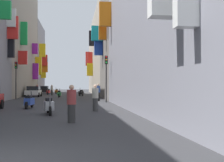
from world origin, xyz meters
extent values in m
plane|color=#2D2D30|center=(0.00, 30.00, 0.00)|extent=(140.00, 140.00, 0.00)
cube|color=red|center=(-4.48, 24.01, 7.38)|extent=(1.04, 0.38, 2.31)
cube|color=green|center=(-4.41, 20.16, 8.15)|extent=(1.18, 0.40, 1.62)
cube|color=black|center=(-4.70, 24.40, 5.98)|extent=(0.61, 0.60, 3.19)
cube|color=white|center=(-4.57, 23.77, 8.31)|extent=(0.87, 0.36, 1.83)
cube|color=gray|center=(-8.00, 36.66, 8.55)|extent=(6.00, 21.16, 17.10)
cube|color=red|center=(-4.47, 29.65, 4.88)|extent=(1.06, 0.43, 1.63)
cube|color=purple|center=(-4.55, 41.33, 3.79)|extent=(0.91, 0.47, 2.59)
cube|color=green|center=(-4.59, 31.02, 8.05)|extent=(0.81, 0.50, 2.88)
cube|color=yellow|center=(-4.45, 44.29, 4.87)|extent=(1.10, 0.43, 3.08)
cube|color=purple|center=(-4.57, 40.78, 7.38)|extent=(0.86, 0.61, 1.66)
cube|color=gray|center=(-8.00, 53.75, 6.95)|extent=(6.00, 12.49, 13.91)
cube|color=yellow|center=(-4.52, 52.98, 3.82)|extent=(0.96, 0.51, 1.66)
cube|color=orange|center=(-4.34, 52.85, 5.21)|extent=(1.32, 0.37, 2.10)
cube|color=yellow|center=(-4.43, 49.96, 8.25)|extent=(1.15, 0.60, 2.55)
cube|color=red|center=(-4.35, 52.38, 6.56)|extent=(1.29, 0.36, 2.18)
cube|color=#19B2BF|center=(-4.59, 58.22, 6.21)|extent=(0.81, 0.50, 2.96)
cube|color=orange|center=(4.46, 19.60, 7.93)|extent=(1.07, 0.44, 2.15)
cube|color=slate|center=(8.00, 26.04, 10.58)|extent=(6.00, 9.50, 21.17)
cube|color=#19B2BF|center=(4.33, 26.96, 7.54)|extent=(1.34, 0.55, 1.70)
cube|color=red|center=(4.58, 22.07, 8.26)|extent=(0.84, 0.55, 1.67)
cube|color=orange|center=(4.61, 23.48, 7.02)|extent=(0.78, 0.50, 1.56)
cube|color=blue|center=(4.51, 27.51, 6.47)|extent=(0.97, 0.57, 2.79)
cube|color=#9E9384|center=(8.00, 45.40, 6.84)|extent=(6.00, 29.21, 13.68)
cube|color=red|center=(4.53, 55.82, 7.29)|extent=(0.93, 0.44, 3.02)
cube|color=red|center=(4.52, 46.78, 6.49)|extent=(0.96, 0.64, 2.34)
cube|color=black|center=(4.46, 38.22, 8.82)|extent=(1.07, 0.44, 2.35)
cube|color=yellow|center=(4.46, 45.56, 4.37)|extent=(1.08, 0.57, 2.26)
cube|color=white|center=(-3.78, 33.65, 0.58)|extent=(1.73, 4.05, 0.56)
cube|color=black|center=(-3.78, 33.85, 1.13)|extent=(1.52, 2.27, 0.55)
cylinder|color=black|center=(-2.91, 32.31, 0.30)|extent=(0.18, 0.60, 0.60)
cylinder|color=black|center=(-4.65, 32.31, 0.30)|extent=(0.18, 0.60, 0.60)
cylinder|color=black|center=(-2.91, 34.99, 0.30)|extent=(0.18, 0.60, 0.60)
cylinder|color=black|center=(-4.65, 34.99, 0.30)|extent=(0.18, 0.60, 0.60)
cube|color=black|center=(-3.87, 47.77, 0.59)|extent=(1.70, 4.26, 0.59)
cube|color=black|center=(-3.87, 47.98, 1.15)|extent=(1.50, 2.39, 0.52)
cylinder|color=black|center=(-3.02, 46.37, 0.30)|extent=(0.18, 0.60, 0.60)
cylinder|color=black|center=(-4.72, 46.37, 0.30)|extent=(0.18, 0.60, 0.60)
cylinder|color=black|center=(-3.02, 49.18, 0.30)|extent=(0.18, 0.60, 0.60)
cylinder|color=black|center=(-4.72, 49.18, 0.30)|extent=(0.18, 0.60, 0.60)
cylinder|color=black|center=(-3.01, 13.80, 0.30)|extent=(0.18, 0.60, 0.60)
cube|color=black|center=(2.66, 35.54, 0.46)|extent=(0.77, 1.15, 0.45)
cube|color=black|center=(2.73, 35.73, 0.77)|extent=(0.49, 0.63, 0.16)
cylinder|color=#4C4C51|center=(2.49, 35.04, 0.79)|extent=(0.15, 0.28, 0.68)
cylinder|color=black|center=(2.44, 34.91, 0.24)|extent=(0.25, 0.49, 0.48)
cylinder|color=black|center=(2.89, 36.17, 0.24)|extent=(0.25, 0.49, 0.48)
cube|color=red|center=(-2.57, 42.28, 0.46)|extent=(0.57, 1.09, 0.45)
cube|color=black|center=(-2.55, 42.47, 0.77)|extent=(0.39, 0.60, 0.16)
cylinder|color=#4C4C51|center=(-2.64, 41.76, 0.79)|extent=(0.10, 0.28, 0.68)
cylinder|color=black|center=(-2.66, 41.63, 0.24)|extent=(0.16, 0.49, 0.48)
cylinder|color=black|center=(-2.49, 42.93, 0.24)|extent=(0.16, 0.49, 0.48)
cube|color=#287F3D|center=(-0.20, 31.01, 0.46)|extent=(0.50, 1.12, 0.45)
cube|color=black|center=(-0.21, 30.81, 0.77)|extent=(0.35, 0.58, 0.16)
cylinder|color=#4C4C51|center=(-0.17, 31.56, 0.79)|extent=(0.07, 0.28, 0.68)
cylinder|color=black|center=(-0.16, 31.69, 0.24)|extent=(0.13, 0.48, 0.48)
cylinder|color=black|center=(-0.23, 30.33, 0.24)|extent=(0.13, 0.48, 0.48)
cube|color=orange|center=(-1.49, 46.01, 0.46)|extent=(0.54, 1.18, 0.45)
cube|color=black|center=(-1.47, 46.23, 0.77)|extent=(0.37, 0.59, 0.16)
cylinder|color=#4C4C51|center=(-1.54, 45.44, 0.79)|extent=(0.08, 0.28, 0.68)
cylinder|color=black|center=(-1.55, 45.30, 0.24)|extent=(0.14, 0.49, 0.48)
cylinder|color=black|center=(-1.42, 46.73, 0.24)|extent=(0.14, 0.49, 0.48)
cube|color=#ADADB2|center=(0.41, 9.67, 0.46)|extent=(0.63, 1.24, 0.45)
cube|color=black|center=(0.37, 9.89, 0.77)|extent=(0.41, 0.61, 0.16)
cylinder|color=#4C4C51|center=(0.51, 9.09, 0.79)|extent=(0.11, 0.28, 0.68)
cylinder|color=black|center=(0.54, 8.95, 0.24)|extent=(0.18, 0.49, 0.48)
cylinder|color=black|center=(0.29, 10.40, 0.24)|extent=(0.18, 0.49, 0.48)
cube|color=#2D4CAD|center=(-1.24, 13.83, 0.46)|extent=(0.55, 1.18, 0.45)
cube|color=black|center=(-1.27, 13.62, 0.77)|extent=(0.37, 0.59, 0.16)
cylinder|color=#4C4C51|center=(-1.19, 14.40, 0.79)|extent=(0.09, 0.28, 0.68)
cylinder|color=black|center=(-1.17, 14.54, 0.24)|extent=(0.15, 0.49, 0.48)
cylinder|color=black|center=(-1.32, 13.13, 0.24)|extent=(0.15, 0.49, 0.48)
cylinder|color=#2F2F2F|center=(-1.81, 39.51, 0.39)|extent=(0.45, 0.45, 0.78)
cylinder|color=#B2AD9E|center=(-1.81, 39.51, 1.09)|extent=(0.53, 0.53, 0.62)
sphere|color=tan|center=(-1.81, 39.51, 1.50)|extent=(0.21, 0.21, 0.21)
cylinder|color=black|center=(-4.09, 39.94, 0.41)|extent=(0.36, 0.36, 0.83)
cylinder|color=maroon|center=(-4.09, 39.94, 1.16)|extent=(0.43, 0.43, 0.66)
sphere|color=tan|center=(-4.09, 39.94, 1.60)|extent=(0.22, 0.22, 0.22)
cylinder|color=#2B2B2B|center=(1.63, 6.15, 0.38)|extent=(0.32, 0.32, 0.76)
cylinder|color=maroon|center=(1.63, 6.15, 1.06)|extent=(0.38, 0.38, 0.60)
sphere|color=tan|center=(1.63, 6.15, 1.46)|extent=(0.21, 0.21, 0.21)
cylinder|color=black|center=(4.03, 21.92, 0.41)|extent=(0.45, 0.45, 0.82)
cylinder|color=#335199|center=(4.03, 21.92, 1.15)|extent=(0.54, 0.54, 0.65)
sphere|color=tan|center=(4.03, 21.92, 1.59)|extent=(0.22, 0.22, 0.22)
cylinder|color=#393939|center=(2.98, 11.23, 0.38)|extent=(0.43, 0.43, 0.77)
cylinder|color=#B2AD9E|center=(2.98, 11.23, 1.07)|extent=(0.51, 0.51, 0.61)
sphere|color=tan|center=(2.98, 11.23, 1.48)|extent=(0.21, 0.21, 0.21)
cylinder|color=#2D2D2D|center=(4.56, 19.65, 1.72)|extent=(0.12, 0.12, 3.45)
cube|color=black|center=(4.56, 19.65, 3.82)|extent=(0.26, 0.26, 0.75)
sphere|color=red|center=(4.56, 19.51, 4.07)|extent=(0.14, 0.14, 0.14)
sphere|color=orange|center=(4.56, 19.51, 3.82)|extent=(0.14, 0.14, 0.14)
sphere|color=green|center=(4.56, 19.51, 3.57)|extent=(0.14, 0.14, 0.14)
cylinder|color=#2D2D2D|center=(-4.57, 26.15, 1.67)|extent=(0.12, 0.12, 3.35)
cube|color=black|center=(-4.57, 26.15, 3.72)|extent=(0.26, 0.26, 0.75)
sphere|color=red|center=(-4.57, 26.01, 3.97)|extent=(0.14, 0.14, 0.14)
sphere|color=orange|center=(-4.57, 26.01, 3.72)|extent=(0.14, 0.14, 0.14)
sphere|color=green|center=(-4.57, 26.01, 3.47)|extent=(0.14, 0.14, 0.14)
camera|label=1|loc=(1.76, -5.63, 1.54)|focal=45.44mm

